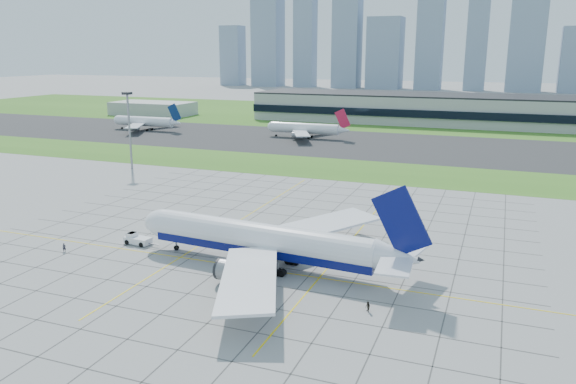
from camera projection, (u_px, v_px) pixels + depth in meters
name	position (u px, v px, depth m)	size (l,w,h in m)	color
ground	(232.00, 261.00, 105.93)	(1400.00, 1400.00, 0.00)	#9C9C97
grass_median	(353.00, 170.00, 187.42)	(700.00, 35.00, 0.04)	#36691E
asphalt_taxiway	(386.00, 145.00, 237.22)	(700.00, 75.00, 0.04)	#383838
grass_far	(422.00, 118.00, 336.84)	(700.00, 145.00, 0.04)	#36691E
apron_markings	(258.00, 243.00, 115.82)	(120.00, 130.00, 0.03)	#474744
terminal	(493.00, 111.00, 298.24)	(260.00, 43.00, 15.80)	#B7B7B2
service_block	(153.00, 108.00, 350.82)	(50.00, 25.00, 8.00)	#B7B7B2
light_mast	(129.00, 121.00, 185.23)	(2.50, 2.50, 25.60)	gray
city_skyline	(454.00, 31.00, 565.51)	(523.00, 32.40, 160.00)	#8295AA
airliner	(264.00, 241.00, 102.17)	(56.80, 57.38, 17.87)	white
pushback_tug	(137.00, 239.00, 114.99)	(8.15, 3.18, 2.25)	white
crew_near	(64.00, 248.00, 110.48)	(0.63, 0.42, 1.74)	black
crew_far	(368.00, 307.00, 84.81)	(0.82, 0.64, 1.68)	black
distant_jet_0	(146.00, 121.00, 281.24)	(37.21, 42.66, 14.08)	white
distant_jet_1	(306.00, 128.00, 255.75)	(37.40, 42.66, 14.08)	white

